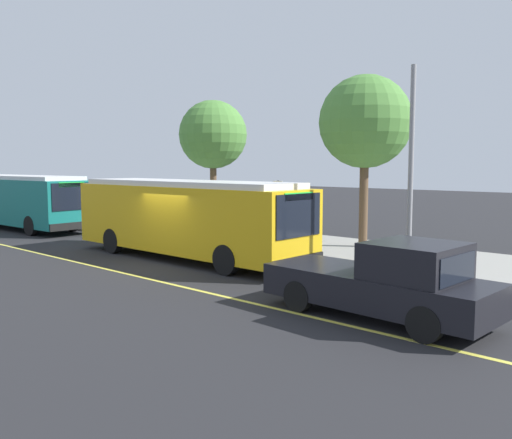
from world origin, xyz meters
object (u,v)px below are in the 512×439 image
(waiting_bench, at_px, (265,230))
(route_sign_post, at_px, (278,207))
(transit_bus_second, at_px, (22,200))
(pickup_truck, at_px, (386,283))
(transit_bus_main, at_px, (187,216))

(waiting_bench, relative_size, route_sign_post, 0.57)
(route_sign_post, bearing_deg, transit_bus_second, -171.87)
(waiting_bench, bearing_deg, pickup_truck, -35.59)
(transit_bus_second, height_order, route_sign_post, same)
(transit_bus_second, xyz_separation_m, route_sign_post, (16.46, 2.35, 0.34))
(waiting_bench, height_order, route_sign_post, route_sign_post)
(waiting_bench, bearing_deg, transit_bus_main, -84.77)
(transit_bus_main, bearing_deg, route_sign_post, 45.94)
(waiting_bench, xyz_separation_m, route_sign_post, (2.85, -2.47, 1.32))
(pickup_truck, xyz_separation_m, waiting_bench, (-10.00, 7.15, -0.22))
(pickup_truck, bearing_deg, transit_bus_main, 166.99)
(waiting_bench, distance_m, route_sign_post, 4.00)
(route_sign_post, bearing_deg, transit_bus_main, -134.06)
(pickup_truck, bearing_deg, waiting_bench, 144.41)
(transit_bus_second, xyz_separation_m, pickup_truck, (23.61, -2.33, -0.76))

